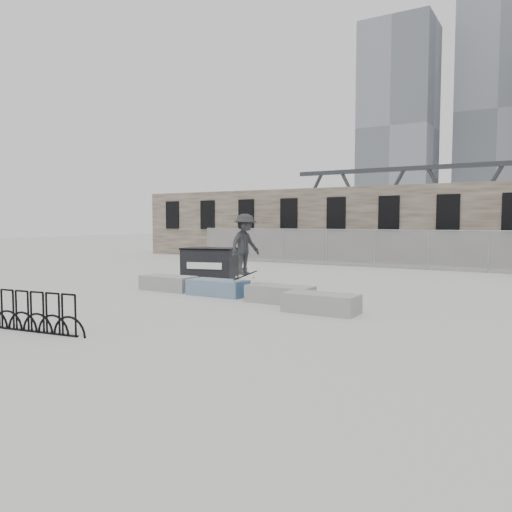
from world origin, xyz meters
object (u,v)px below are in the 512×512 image
at_px(planter_center_right, 280,293).
at_px(planter_offset, 321,302).
at_px(planter_far_left, 168,282).
at_px(planter_center_left, 218,287).
at_px(bike_rack, 30,312).
at_px(dumpster, 210,265).
at_px(skateboarder, 245,244).

bearing_deg(planter_center_right, planter_offset, -27.38).
distance_m(planter_far_left, planter_center_left, 2.23).
bearing_deg(bike_rack, planter_offset, 49.84).
distance_m(dumpster, bike_rack, 9.52).
distance_m(planter_center_left, dumpster, 3.62).
bearing_deg(skateboarder, planter_offset, -98.89).
distance_m(planter_far_left, planter_center_right, 4.70).
bearing_deg(skateboarder, planter_center_left, 86.05).
xyz_separation_m(planter_far_left, planter_center_right, (4.69, -0.34, 0.00)).
relative_size(planter_center_right, skateboarder, 0.96).
bearing_deg(dumpster, planter_center_left, -65.22).
xyz_separation_m(planter_center_left, planter_offset, (4.18, -1.12, 0.00)).
bearing_deg(dumpster, bike_rack, -93.96).
bearing_deg(bike_rack, planter_far_left, 105.07).
relative_size(planter_offset, dumpster, 0.84).
height_order(planter_center_right, dumpster, dumpster).
bearing_deg(skateboarder, planter_center_right, -81.69).
relative_size(planter_offset, skateboarder, 0.96).
bearing_deg(planter_center_right, dumpster, 148.08).
bearing_deg(skateboarder, dumpster, 57.43).
bearing_deg(planter_offset, skateboarder, 163.51).
xyz_separation_m(planter_offset, skateboarder, (-2.95, 0.87, 1.45)).
xyz_separation_m(planter_center_right, bike_rack, (-2.89, -6.35, 0.16)).
height_order(planter_center_left, dumpster, dumpster).
height_order(bike_rack, skateboarder, skateboarder).
distance_m(planter_center_left, skateboarder, 1.91).
relative_size(planter_far_left, planter_center_right, 1.00).
distance_m(planter_offset, skateboarder, 3.40).
xyz_separation_m(dumpster, bike_rack, (1.90, -9.33, -0.26)).
distance_m(planter_center_right, skateboarder, 1.90).
relative_size(bike_rack, skateboarder, 1.49).
height_order(dumpster, skateboarder, skateboarder).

